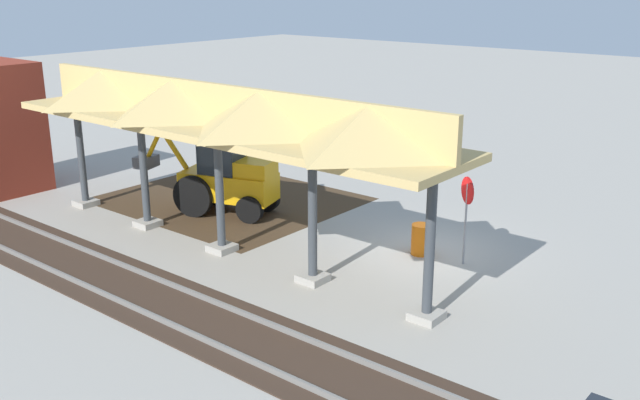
# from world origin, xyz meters

# --- Properties ---
(ground_plane) EXTENTS (120.00, 120.00, 0.00)m
(ground_plane) POSITION_xyz_m (0.00, 0.00, 0.00)
(ground_plane) COLOR #9E998E
(dirt_work_zone) EXTENTS (8.24, 7.00, 0.01)m
(dirt_work_zone) POSITION_xyz_m (8.17, 0.11, 0.00)
(dirt_work_zone) COLOR #42301E
(dirt_work_zone) RESTS_ON ground
(platform_canopy) EXTENTS (15.04, 3.20, 4.90)m
(platform_canopy) POSITION_xyz_m (4.65, 3.79, 4.16)
(platform_canopy) COLOR #9E998E
(platform_canopy) RESTS_ON ground
(rail_tracks) EXTENTS (60.00, 2.58, 0.15)m
(rail_tracks) POSITION_xyz_m (0.00, 7.12, 0.03)
(rail_tracks) COLOR slate
(rail_tracks) RESTS_ON ground
(stop_sign) EXTENTS (0.62, 0.49, 2.51)m
(stop_sign) POSITION_xyz_m (-1.27, 0.18, 1.82)
(stop_sign) COLOR gray
(stop_sign) RESTS_ON ground
(backhoe) EXTENTS (5.19, 2.74, 2.82)m
(backhoe) POSITION_xyz_m (7.19, 1.22, 1.27)
(backhoe) COLOR orange
(backhoe) RESTS_ON ground
(dirt_mound) EXTENTS (5.21, 5.21, 1.74)m
(dirt_mound) POSITION_xyz_m (9.29, -0.96, 0.00)
(dirt_mound) COLOR #42301E
(dirt_mound) RESTS_ON ground
(traffic_barrel) EXTENTS (0.56, 0.56, 0.90)m
(traffic_barrel) POSITION_xyz_m (0.03, 0.32, 0.45)
(traffic_barrel) COLOR orange
(traffic_barrel) RESTS_ON ground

